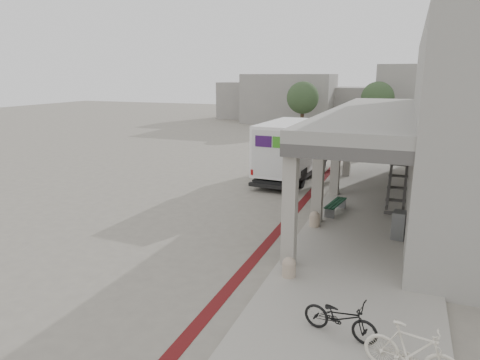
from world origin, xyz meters
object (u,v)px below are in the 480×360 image
at_px(bicycle_black, 340,317).
at_px(utility_cabinet, 399,225).
at_px(fedex_truck, 294,148).
at_px(bench, 336,205).
at_px(bicycle_cream, 412,351).

bearing_deg(bicycle_black, utility_cabinet, 4.14).
height_order(utility_cabinet, bicycle_black, utility_cabinet).
bearing_deg(fedex_truck, bicycle_black, -68.69).
height_order(bench, utility_cabinet, utility_cabinet).
height_order(fedex_truck, utility_cabinet, fedex_truck).
distance_m(fedex_truck, bicycle_cream, 15.93).
bearing_deg(bench, bicycle_cream, -64.36).
xyz_separation_m(fedex_truck, utility_cabinet, (5.58, -7.66, -1.06)).
xyz_separation_m(bicycle_black, bicycle_cream, (1.38, -0.80, 0.09)).
distance_m(fedex_truck, utility_cabinet, 9.54).
distance_m(utility_cabinet, bicycle_black, 6.34).
xyz_separation_m(utility_cabinet, bicycle_black, (-0.98, -6.27, -0.04)).
relative_size(bench, bicycle_cream, 1.06).
distance_m(bench, bicycle_black, 8.40).
bearing_deg(utility_cabinet, fedex_truck, 133.10).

